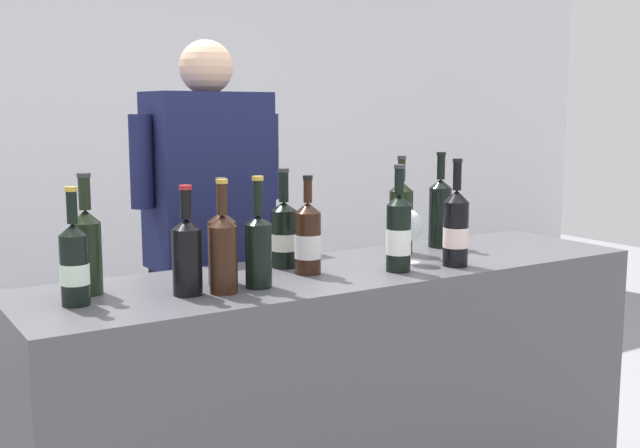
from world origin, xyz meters
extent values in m
cube|color=white|center=(0.00, 2.60, 1.40)|extent=(8.00, 0.10, 2.80)
cube|color=#4C4C51|center=(0.00, 0.00, 0.49)|extent=(2.05, 0.54, 0.98)
cylinder|color=black|center=(-0.85, -0.01, 1.07)|extent=(0.07, 0.07, 0.18)
cone|color=black|center=(-0.85, -0.01, 1.18)|extent=(0.07, 0.07, 0.03)
cylinder|color=black|center=(-0.85, -0.01, 1.24)|extent=(0.03, 0.03, 0.08)
cylinder|color=#B79333|center=(-0.85, -0.01, 1.28)|extent=(0.03, 0.03, 0.01)
cylinder|color=silver|center=(-0.85, -0.01, 1.06)|extent=(0.07, 0.07, 0.05)
cylinder|color=black|center=(-0.57, -0.06, 1.07)|extent=(0.08, 0.08, 0.18)
cone|color=black|center=(-0.57, -0.06, 1.18)|extent=(0.08, 0.08, 0.03)
cylinder|color=black|center=(-0.57, -0.06, 1.23)|extent=(0.03, 0.03, 0.08)
cylinder|color=maroon|center=(-0.57, -0.06, 1.27)|extent=(0.03, 0.03, 0.01)
cylinder|color=black|center=(-0.43, 0.01, 1.07)|extent=(0.08, 0.08, 0.18)
cone|color=black|center=(-0.43, 0.01, 1.18)|extent=(0.08, 0.08, 0.03)
cylinder|color=black|center=(-0.43, 0.01, 1.24)|extent=(0.03, 0.03, 0.08)
cylinder|color=#333338|center=(-0.43, 0.01, 1.28)|extent=(0.03, 0.03, 0.01)
cylinder|color=black|center=(-0.15, 0.00, 1.08)|extent=(0.08, 0.08, 0.19)
cone|color=black|center=(-0.15, 0.00, 1.19)|extent=(0.08, 0.08, 0.03)
cylinder|color=black|center=(-0.15, 0.00, 1.24)|extent=(0.03, 0.03, 0.07)
cylinder|color=black|center=(-0.15, 0.00, 1.28)|extent=(0.03, 0.03, 0.01)
cylinder|color=silver|center=(-0.15, 0.00, 1.07)|extent=(0.08, 0.08, 0.07)
cylinder|color=black|center=(0.31, -0.15, 1.09)|extent=(0.08, 0.08, 0.21)
cone|color=black|center=(0.31, -0.15, 1.21)|extent=(0.08, 0.08, 0.04)
cylinder|color=black|center=(0.31, -0.15, 1.27)|extent=(0.03, 0.03, 0.09)
cylinder|color=black|center=(0.31, -0.15, 1.32)|extent=(0.03, 0.03, 0.01)
cylinder|color=beige|center=(0.31, -0.15, 1.08)|extent=(0.08, 0.08, 0.06)
cylinder|color=black|center=(0.11, -0.12, 1.09)|extent=(0.08, 0.08, 0.21)
cone|color=black|center=(0.11, -0.12, 1.21)|extent=(0.08, 0.08, 0.03)
cylinder|color=black|center=(0.11, -0.12, 1.26)|extent=(0.03, 0.03, 0.08)
cylinder|color=#333338|center=(0.11, -0.12, 1.31)|extent=(0.03, 0.03, 0.01)
cylinder|color=white|center=(0.11, -0.12, 1.08)|extent=(0.08, 0.08, 0.08)
cylinder|color=black|center=(-0.36, -0.09, 1.07)|extent=(0.08, 0.08, 0.18)
cone|color=black|center=(-0.36, -0.09, 1.18)|extent=(0.08, 0.08, 0.03)
cylinder|color=black|center=(-0.36, -0.09, 1.24)|extent=(0.03, 0.03, 0.10)
cylinder|color=#B79333|center=(-0.36, -0.09, 1.29)|extent=(0.03, 0.03, 0.01)
cylinder|color=black|center=(-0.47, -0.09, 1.07)|extent=(0.08, 0.08, 0.18)
cone|color=black|center=(-0.47, -0.09, 1.18)|extent=(0.08, 0.08, 0.03)
cylinder|color=black|center=(-0.47, -0.09, 1.24)|extent=(0.03, 0.03, 0.08)
cylinder|color=#B79333|center=(-0.47, -0.09, 1.29)|extent=(0.03, 0.03, 0.01)
cylinder|color=black|center=(0.50, 0.14, 1.09)|extent=(0.08, 0.08, 0.22)
cone|color=black|center=(0.50, 0.14, 1.22)|extent=(0.08, 0.08, 0.03)
cylinder|color=black|center=(0.50, 0.14, 1.27)|extent=(0.03, 0.03, 0.09)
cylinder|color=black|center=(0.50, 0.14, 1.32)|extent=(0.03, 0.03, 0.01)
cylinder|color=black|center=(-0.16, 0.12, 1.07)|extent=(0.08, 0.08, 0.18)
cone|color=black|center=(-0.16, 0.12, 1.18)|extent=(0.08, 0.08, 0.03)
cylinder|color=black|center=(-0.16, 0.12, 1.24)|extent=(0.03, 0.03, 0.09)
cylinder|color=#333338|center=(-0.16, 0.12, 1.29)|extent=(0.04, 0.04, 0.01)
cylinder|color=silver|center=(-0.16, 0.12, 1.06)|extent=(0.08, 0.08, 0.05)
cylinder|color=black|center=(0.31, 0.12, 1.09)|extent=(0.08, 0.08, 0.22)
cone|color=black|center=(0.31, 0.12, 1.22)|extent=(0.08, 0.08, 0.03)
cylinder|color=black|center=(0.31, 0.12, 1.27)|extent=(0.03, 0.03, 0.08)
cylinder|color=#333338|center=(0.31, 0.12, 1.32)|extent=(0.03, 0.03, 0.01)
cylinder|color=silver|center=(0.31, 0.12, 1.08)|extent=(0.08, 0.08, 0.07)
cylinder|color=black|center=(-0.79, 0.09, 1.08)|extent=(0.08, 0.08, 0.20)
cone|color=black|center=(-0.79, 0.09, 1.20)|extent=(0.08, 0.08, 0.04)
cylinder|color=black|center=(-0.79, 0.09, 1.26)|extent=(0.03, 0.03, 0.09)
cylinder|color=#333338|center=(-0.79, 0.09, 1.31)|extent=(0.04, 0.04, 0.01)
cylinder|color=silver|center=(0.21, -0.04, 0.98)|extent=(0.07, 0.07, 0.00)
cylinder|color=silver|center=(0.21, -0.04, 1.02)|extent=(0.01, 0.01, 0.08)
ellipsoid|color=silver|center=(0.21, -0.04, 1.11)|extent=(0.08, 0.08, 0.10)
ellipsoid|color=maroon|center=(0.21, -0.04, 1.09)|extent=(0.06, 0.06, 0.04)
cube|color=black|center=(-0.20, 0.60, 0.46)|extent=(0.39, 0.26, 0.91)
cube|color=#191E47|center=(-0.20, 0.60, 1.23)|extent=(0.44, 0.26, 0.63)
sphere|color=#D8AD8C|center=(-0.20, 0.60, 1.63)|extent=(0.19, 0.19, 0.19)
cylinder|color=#191E47|center=(0.05, 0.62, 1.30)|extent=(0.08, 0.08, 0.32)
cylinder|color=#191E47|center=(-0.45, 0.59, 1.30)|extent=(0.08, 0.08, 0.32)
camera|label=1|loc=(-1.36, -1.99, 1.48)|focal=43.57mm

